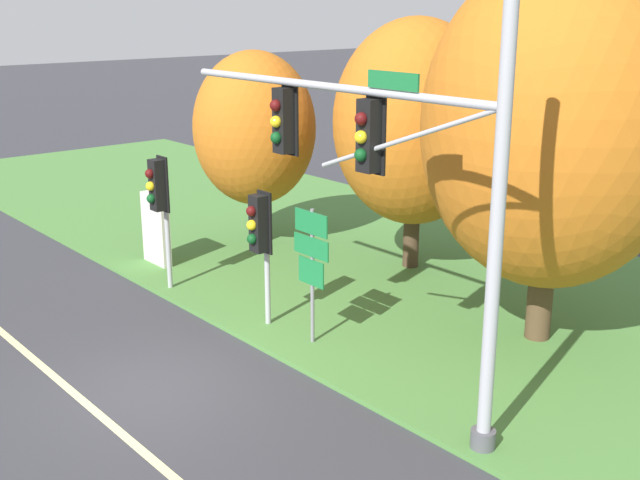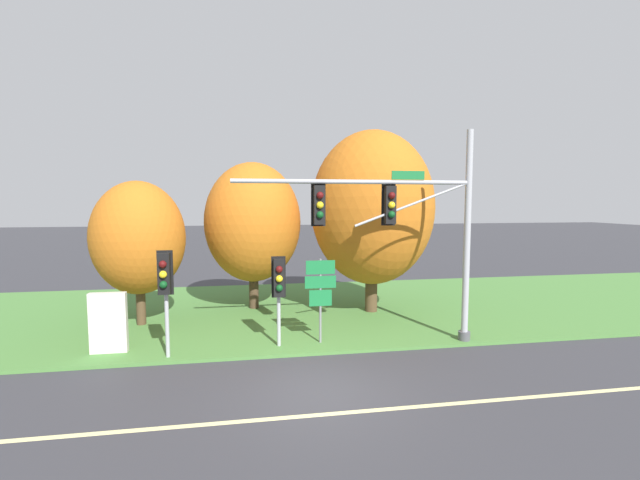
{
  "view_description": "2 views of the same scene",
  "coord_description": "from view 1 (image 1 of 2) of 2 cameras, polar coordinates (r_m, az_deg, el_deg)",
  "views": [
    {
      "loc": [
        12.27,
        -6.31,
        6.85
      ],
      "look_at": [
        1.0,
        3.25,
        2.45
      ],
      "focal_mm": 45.0,
      "sensor_mm": 36.0,
      "label": 1
    },
    {
      "loc": [
        -1.84,
        -10.34,
        4.8
      ],
      "look_at": [
        0.65,
        4.36,
        3.48
      ],
      "focal_mm": 24.0,
      "sensor_mm": 36.0,
      "label": 2
    }
  ],
  "objects": [
    {
      "name": "grass_verge",
      "position": [
        20.22,
        9.02,
        -3.27
      ],
      "size": [
        48.0,
        11.5,
        0.1
      ],
      "primitive_type": "cube",
      "color": "#477A38",
      "rests_on": "ground"
    },
    {
      "name": "pedestrian_signal_further_along",
      "position": [
        19.36,
        -11.38,
        3.25
      ],
      "size": [
        0.46,
        0.55,
        3.27
      ],
      "color": "#9EA0A5",
      "rests_on": "grass_verge"
    },
    {
      "name": "tree_behind_signpost",
      "position": [
        16.34,
        16.33,
        7.83
      ],
      "size": [
        5.2,
        5.2,
        7.71
      ],
      "color": "#4C3823",
      "rests_on": "grass_verge"
    },
    {
      "name": "lane_stripe",
      "position": [
        14.95,
        -16.0,
        -11.36
      ],
      "size": [
        36.0,
        0.16,
        0.01
      ],
      "primitive_type": "cube",
      "color": "beige",
      "rests_on": "ground"
    },
    {
      "name": "route_sign_post",
      "position": [
        16.04,
        -0.61,
        -1.18
      ],
      "size": [
        1.05,
        0.08,
        2.83
      ],
      "color": "slate",
      "rests_on": "grass_verge"
    },
    {
      "name": "traffic_signal_mast",
      "position": [
        13.15,
        5.1,
        4.96
      ],
      "size": [
        7.94,
        0.49,
        7.07
      ],
      "color": "#9EA0A5",
      "rests_on": "grass_verge"
    },
    {
      "name": "tree_left_of_mast",
      "position": [
        20.6,
        6.77,
        8.27
      ],
      "size": [
        4.18,
        4.18,
        6.43
      ],
      "color": "#423021",
      "rests_on": "grass_verge"
    },
    {
      "name": "ground_plane",
      "position": [
        15.4,
        -11.89,
        -10.2
      ],
      "size": [
        160.0,
        160.0,
        0.0
      ],
      "primitive_type": "plane",
      "color": "#333338"
    },
    {
      "name": "info_kiosk",
      "position": [
        21.73,
        -11.59,
        0.75
      ],
      "size": [
        1.1,
        0.24,
        1.9
      ],
      "color": "beige",
      "rests_on": "grass_verge"
    },
    {
      "name": "tree_nearest_road",
      "position": [
        22.66,
        -4.68,
        7.89
      ],
      "size": [
        3.44,
        3.44,
        5.5
      ],
      "color": "#4C3823",
      "rests_on": "grass_verge"
    },
    {
      "name": "pedestrian_signal_near_kerb",
      "position": [
        16.87,
        -4.29,
        0.64
      ],
      "size": [
        0.46,
        0.55,
        2.96
      ],
      "color": "#9EA0A5",
      "rests_on": "grass_verge"
    }
  ]
}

